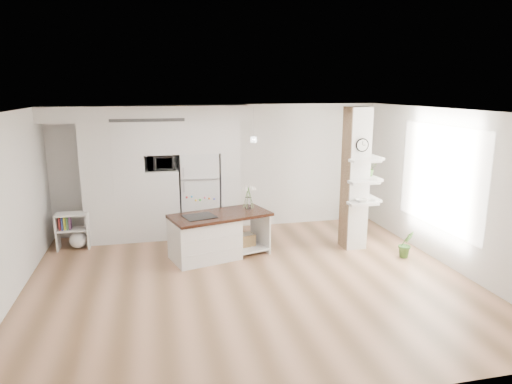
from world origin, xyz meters
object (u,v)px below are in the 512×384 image
refrigerator (199,194)px  floor_plant_a (406,244)px  bookshelf (75,233)px  kitchen_island (211,235)px

refrigerator → floor_plant_a: (3.52, -2.25, -0.62)m
bookshelf → floor_plant_a: (5.97, -1.86, -0.05)m
bookshelf → floor_plant_a: 6.25m
kitchen_island → bookshelf: bearing=141.0°
bookshelf → kitchen_island: bearing=-23.2°
floor_plant_a → kitchen_island: bearing=167.3°
kitchen_island → bookshelf: 2.72m
refrigerator → bookshelf: 2.54m
bookshelf → floor_plant_a: bearing=-17.1°
refrigerator → bookshelf: size_ratio=2.48×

